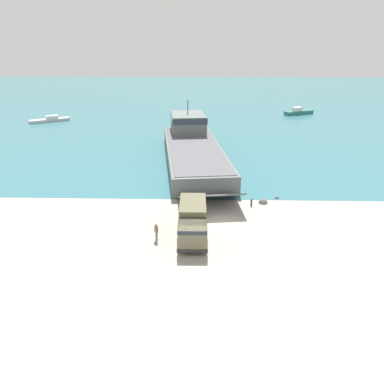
{
  "coord_description": "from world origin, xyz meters",
  "views": [
    {
      "loc": [
        -1.55,
        -34.44,
        16.8
      ],
      "look_at": [
        -2.52,
        2.62,
        2.19
      ],
      "focal_mm": 35.0,
      "sensor_mm": 36.0,
      "label": 1
    }
  ],
  "objects": [
    {
      "name": "shoreline_rock_b",
      "position": [
        7.36,
        6.52,
        0.0
      ],
      "size": [
        0.55,
        0.55,
        0.55
      ],
      "primitive_type": "sphere",
      "color": "gray",
      "rests_on": "ground_plane"
    },
    {
      "name": "water_surface",
      "position": [
        0.0,
        95.8,
        0.0
      ],
      "size": [
        240.0,
        180.0,
        0.01
      ],
      "primitive_type": "cube",
      "color": "#336B75",
      "rests_on": "ground_plane"
    },
    {
      "name": "mooring_bollard",
      "position": [
        4.08,
        4.17,
        0.44
      ],
      "size": [
        0.24,
        0.24,
        0.82
      ],
      "color": "#333338",
      "rests_on": "ground_plane"
    },
    {
      "name": "moored_boat_b",
      "position": [
        -37.22,
        52.54,
        0.46
      ],
      "size": [
        8.65,
        6.63,
        1.38
      ],
      "rotation": [
        0.0,
        0.0,
        2.14
      ],
      "color": "#B7BABF",
      "rests_on": "ground_plane"
    },
    {
      "name": "military_truck",
      "position": [
        -2.31,
        -3.01,
        1.51
      ],
      "size": [
        2.73,
        7.53,
        2.92
      ],
      "rotation": [
        0.0,
        0.0,
        -1.56
      ],
      "color": "#6B664C",
      "rests_on": "ground_plane"
    },
    {
      "name": "landing_craft",
      "position": [
        -3.03,
        23.3,
        1.99
      ],
      "size": [
        11.75,
        35.45,
        8.02
      ],
      "rotation": [
        0.0,
        0.0,
        0.12
      ],
      "color": "#56605B",
      "rests_on": "ground_plane"
    },
    {
      "name": "shoreline_rock_a",
      "position": [
        5.53,
        4.99,
        0.0
      ],
      "size": [
        1.04,
        1.04,
        1.04
      ],
      "primitive_type": "sphere",
      "color": "#66605B",
      "rests_on": "ground_plane"
    },
    {
      "name": "soldier_on_ramp",
      "position": [
        -5.62,
        -4.0,
        0.96
      ],
      "size": [
        0.41,
        0.5,
        1.67
      ],
      "rotation": [
        0.0,
        0.0,
        0.45
      ],
      "color": "#6B664C",
      "rests_on": "ground_plane"
    },
    {
      "name": "ground_plane",
      "position": [
        0.0,
        0.0,
        0.0
      ],
      "size": [
        240.0,
        240.0,
        0.0
      ],
      "primitive_type": "plane",
      "color": "#9E998E"
    },
    {
      "name": "moored_boat_a",
      "position": [
        23.48,
        63.9,
        0.64
      ],
      "size": [
        8.13,
        5.38,
        1.92
      ],
      "rotation": [
        0.0,
        0.0,
        5.17
      ],
      "color": "#2D7060",
      "rests_on": "ground_plane"
    }
  ]
}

